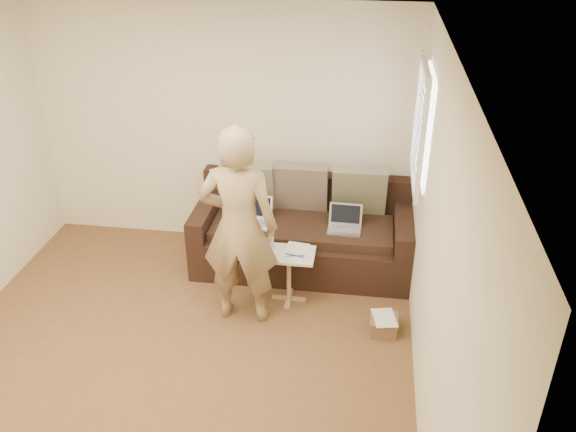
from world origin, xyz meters
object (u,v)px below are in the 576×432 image
object	(u,v)px
laptop_silver	(344,231)
laptop_white	(252,224)
sofa	(303,230)
drinking_glass	(270,242)
side_table	(289,277)
person	(239,227)
striped_box	(384,324)

from	to	relation	value
laptop_silver	laptop_white	xyz separation A→B (m)	(-0.93, 0.01, 0.00)
sofa	drinking_glass	distance (m)	0.63
side_table	laptop_silver	bearing A→B (deg)	45.60
sofa	laptop_white	world-z (taller)	sofa
side_table	sofa	bearing A→B (deg)	85.03
person	striped_box	bearing A→B (deg)	176.55
laptop_silver	laptop_white	size ratio (longest dim) A/B	0.92
sofa	striped_box	size ratio (longest dim) A/B	8.95
sofa	striped_box	bearing A→B (deg)	-49.03
laptop_white	striped_box	distance (m)	1.66
side_table	drinking_glass	xyz separation A→B (m)	(-0.19, 0.07, 0.32)
laptop_white	drinking_glass	bearing A→B (deg)	-56.20
sofa	side_table	xyz separation A→B (m)	(-0.05, -0.62, -0.16)
sofa	laptop_silver	bearing A→B (deg)	-17.21
sofa	striped_box	distance (m)	1.34
laptop_white	striped_box	xyz separation A→B (m)	(1.35, -0.86, -0.44)
side_table	drinking_glass	size ratio (longest dim) A/B	4.39
person	striped_box	world-z (taller)	person
laptop_silver	person	distance (m)	1.25
person	laptop_silver	bearing A→B (deg)	-138.74
sofa	drinking_glass	world-z (taller)	sofa
laptop_silver	side_table	distance (m)	0.74
laptop_white	sofa	bearing A→B (deg)	16.70
laptop_silver	person	xyz separation A→B (m)	(-0.87, -0.78, 0.42)
person	side_table	bearing A→B (deg)	-144.05
sofa	laptop_silver	world-z (taller)	sofa
person	side_table	distance (m)	0.83
laptop_white	person	bearing A→B (deg)	-83.27
laptop_white	side_table	xyz separation A→B (m)	(0.44, -0.50, -0.26)
sofa	striped_box	xyz separation A→B (m)	(0.85, -0.98, -0.35)
laptop_white	striped_box	world-z (taller)	laptop_white
drinking_glass	striped_box	xyz separation A→B (m)	(1.09, -0.43, -0.51)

